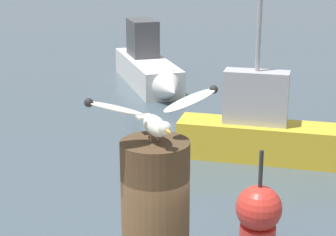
{
  "coord_description": "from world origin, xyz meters",
  "views": [
    {
      "loc": [
        1.76,
        -2.93,
        3.66
      ],
      "look_at": [
        0.98,
        -0.06,
        2.74
      ],
      "focal_mm": 61.77,
      "sensor_mm": 36.0,
      "label": 1
    }
  ],
  "objects_px": {
    "boat_yellow": "(273,132)",
    "channel_buoy": "(258,217)",
    "boat_white": "(150,68)",
    "seagull": "(155,117)"
  },
  "relations": [
    {
      "from": "boat_yellow",
      "to": "channel_buoy",
      "type": "height_order",
      "value": "boat_yellow"
    },
    {
      "from": "boat_yellow",
      "to": "channel_buoy",
      "type": "relative_size",
      "value": 2.76
    },
    {
      "from": "boat_white",
      "to": "channel_buoy",
      "type": "height_order",
      "value": "boat_white"
    },
    {
      "from": "boat_white",
      "to": "channel_buoy",
      "type": "bearing_deg",
      "value": -64.18
    },
    {
      "from": "seagull",
      "to": "boat_yellow",
      "type": "relative_size",
      "value": 0.17
    },
    {
      "from": "boat_yellow",
      "to": "seagull",
      "type": "bearing_deg",
      "value": -90.39
    },
    {
      "from": "boat_white",
      "to": "boat_yellow",
      "type": "xyz_separation_m",
      "value": [
        3.56,
        -4.44,
        0.0
      ]
    },
    {
      "from": "seagull",
      "to": "boat_white",
      "type": "height_order",
      "value": "seagull"
    },
    {
      "from": "boat_yellow",
      "to": "boat_white",
      "type": "bearing_deg",
      "value": 128.77
    },
    {
      "from": "seagull",
      "to": "channel_buoy",
      "type": "xyz_separation_m",
      "value": [
        0.18,
        3.74,
        -2.35
      ]
    }
  ]
}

